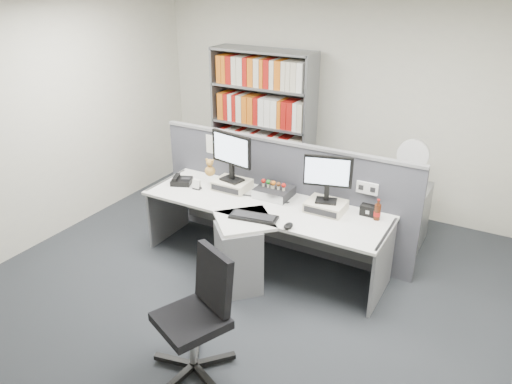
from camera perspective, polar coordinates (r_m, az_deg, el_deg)
The scene contains 21 objects.
ground at distance 4.85m, azimuth -3.84°, elevation -12.77°, with size 5.50×5.50×0.00m, color #2F3338.
room_shell at distance 4.03m, azimuth -4.56°, elevation 7.94°, with size 5.04×5.54×2.72m.
partition at distance 5.45m, azimuth 3.12°, elevation -0.32°, with size 3.00×0.08×1.27m.
desk at distance 5.02m, azimuth -0.31°, elevation -5.05°, with size 2.60×1.20×0.72m.
monitor_riser_left at distance 5.40m, azimuth -2.80°, elevation 0.86°, with size 0.38×0.31×0.10m.
monitor_riser_right at distance 4.95m, azimuth 8.09°, elevation -1.65°, with size 0.38×0.31×0.10m.
monitor_left at distance 5.26m, azimuth -2.87°, elevation 4.56°, with size 0.52×0.21×0.54m.
monitor_right at distance 4.82m, azimuth 8.32°, elevation 1.97°, with size 0.47×0.20×0.48m.
desktop_pc at distance 5.22m, azimuth 2.10°, elevation 0.01°, with size 0.37×0.33×0.10m.
figurines at distance 5.17m, azimuth 2.01°, elevation 0.96°, with size 0.29×0.05×0.09m.
keyboard at distance 4.78m, azimuth -0.28°, elevation -2.90°, with size 0.49×0.25×0.03m.
mouse at distance 4.61m, azimuth 3.78°, elevation -3.93°, with size 0.08×0.13×0.05m, color black.
desk_phone at distance 5.59m, azimuth -8.67°, elevation 1.29°, with size 0.28×0.27×0.09m.
desk_calendar at distance 5.43m, azimuth -6.88°, elevation 0.83°, with size 0.09×0.07×0.11m.
plush_toy at distance 5.48m, azimuth -5.36°, elevation 2.71°, with size 0.12×0.12×0.20m.
speaker at distance 4.94m, azimuth 12.94°, elevation -2.09°, with size 0.16×0.09×0.11m, color black.
cola_bottle at distance 4.86m, azimuth 13.89°, elevation -2.27°, with size 0.07×0.07×0.22m.
shelving_unit at distance 6.71m, azimuth 0.77°, elevation 7.57°, with size 1.41×0.40×2.00m.
filing_cabinet at distance 5.89m, azimuth 16.85°, elevation -2.66°, with size 0.45×0.61×0.70m.
desk_fan at distance 5.61m, azimuth 17.71°, elevation 3.76°, with size 0.34×0.20×0.57m.
office_chair at distance 3.90m, azimuth -6.56°, elevation -13.59°, with size 0.67×0.68×1.01m.
Camera 1 is at (2.15, -3.20, 2.94)m, focal length 34.49 mm.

